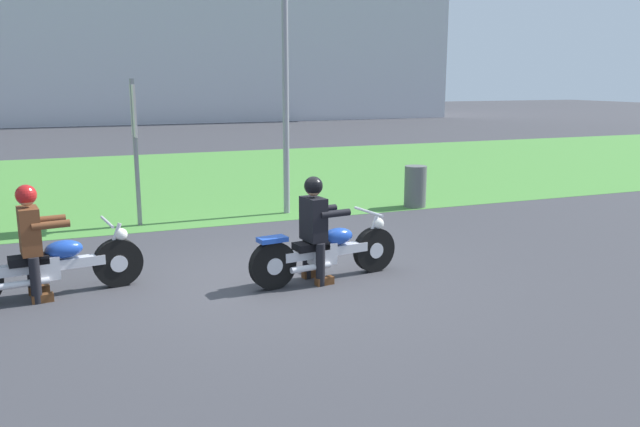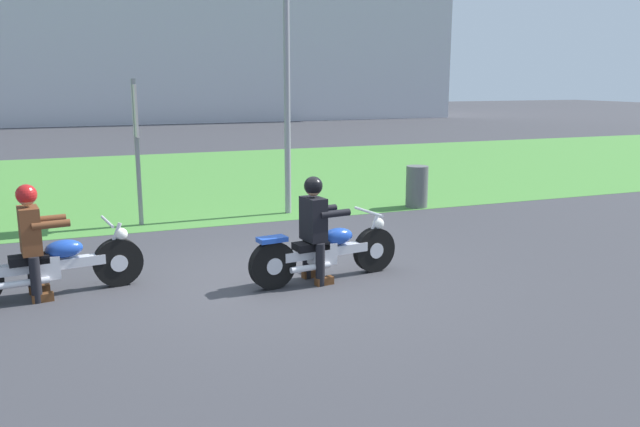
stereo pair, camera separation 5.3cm
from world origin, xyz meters
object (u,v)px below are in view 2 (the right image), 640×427
at_px(rider_lead, 315,221).
at_px(trash_can, 417,187).
at_px(motorcycle_lead, 326,252).
at_px(streetlight_pole, 293,34).
at_px(rider_follow, 32,233).
at_px(sign_banner, 136,129).
at_px(motorcycle_follow, 50,265).

relative_size(rider_lead, trash_can, 1.62).
xyz_separation_m(motorcycle_lead, streetlight_pole, (1.01, 4.27, 3.03)).
xyz_separation_m(motorcycle_lead, rider_follow, (-3.51, 0.59, 0.43)).
bearing_deg(sign_banner, rider_follow, -113.57).
distance_m(trash_can, sign_banner, 5.64).
xyz_separation_m(rider_lead, motorcycle_follow, (-3.18, 0.63, -0.42)).
height_order(trash_can, sign_banner, sign_banner).
distance_m(rider_follow, trash_can, 7.82).
bearing_deg(motorcycle_follow, streetlight_pole, 32.01).
relative_size(rider_lead, motorcycle_follow, 0.62).
bearing_deg(trash_can, sign_banner, 176.43).
height_order(rider_follow, sign_banner, sign_banner).
height_order(rider_lead, rider_follow, rider_follow).
bearing_deg(motorcycle_lead, streetlight_pole, 68.65).
distance_m(rider_lead, motorcycle_follow, 3.27).
bearing_deg(motorcycle_lead, motorcycle_follow, 161.68).
relative_size(streetlight_pole, trash_can, 6.36).
bearing_deg(streetlight_pole, motorcycle_lead, -103.36).
relative_size(motorcycle_follow, rider_follow, 1.60).
relative_size(motorcycle_lead, rider_lead, 1.54).
xyz_separation_m(motorcycle_lead, rider_lead, (-0.17, -0.02, 0.43)).
bearing_deg(motorcycle_follow, motorcycle_lead, -18.32).
relative_size(trash_can, sign_banner, 0.33).
bearing_deg(motorcycle_lead, trash_can, 39.58).
distance_m(motorcycle_lead, rider_lead, 0.46).
bearing_deg(rider_lead, trash_can, 38.42).
bearing_deg(rider_follow, rider_lead, -18.31).
bearing_deg(motorcycle_follow, trash_can, 17.43).
bearing_deg(streetlight_pole, trash_can, -8.44).
bearing_deg(streetlight_pole, motorcycle_follow, -140.00).
distance_m(motorcycle_lead, trash_can, 5.27).
bearing_deg(motorcycle_lead, sign_banner, 106.46).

